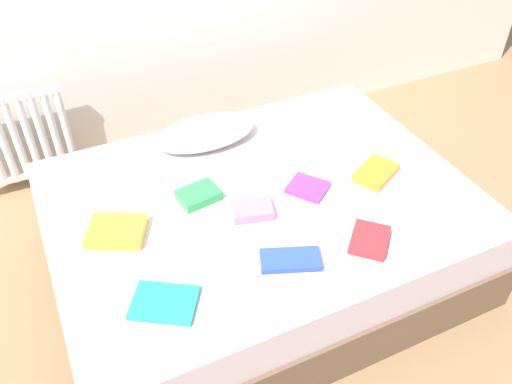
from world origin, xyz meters
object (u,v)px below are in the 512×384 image
(radiator, at_px, (16,139))
(textbook_teal, at_px, (164,303))
(bed, at_px, (260,233))
(textbook_purple, at_px, (308,188))
(textbook_yellow, at_px, (116,231))
(textbook_orange, at_px, (376,173))
(textbook_pink, at_px, (252,210))
(textbook_green, at_px, (198,195))
(textbook_red, at_px, (370,240))
(textbook_blue, at_px, (290,260))
(pillow, at_px, (205,132))

(radiator, height_order, textbook_teal, radiator)
(bed, height_order, textbook_purple, textbook_purple)
(textbook_yellow, height_order, textbook_orange, textbook_yellow)
(textbook_orange, bearing_deg, textbook_pink, 151.67)
(bed, xyz_separation_m, textbook_yellow, (-0.68, 0.02, 0.28))
(radiator, xyz_separation_m, textbook_pink, (0.92, -1.30, 0.15))
(bed, xyz_separation_m, textbook_orange, (0.58, -0.11, 0.27))
(radiator, xyz_separation_m, textbook_green, (0.74, -1.10, 0.15))
(bed, distance_m, radiator, 1.57)
(bed, height_order, textbook_orange, textbook_orange)
(bed, distance_m, textbook_teal, 0.79)
(textbook_red, bearing_deg, textbook_blue, 126.30)
(textbook_red, relative_size, textbook_blue, 0.74)
(textbook_blue, xyz_separation_m, textbook_orange, (0.65, 0.32, 0.01))
(textbook_yellow, height_order, textbook_teal, textbook_yellow)
(textbook_blue, height_order, textbook_teal, textbook_blue)
(textbook_pink, xyz_separation_m, textbook_green, (-0.18, 0.20, 0.00))
(pillow, bearing_deg, textbook_green, -115.08)
(textbook_blue, relative_size, textbook_pink, 1.35)
(textbook_yellow, distance_m, textbook_green, 0.41)
(bed, bearing_deg, textbook_blue, -99.40)
(bed, bearing_deg, textbook_teal, -145.17)
(textbook_orange, bearing_deg, textbook_green, 138.70)
(textbook_purple, xyz_separation_m, textbook_teal, (-0.83, -0.36, -0.00))
(radiator, relative_size, textbook_teal, 2.49)
(textbook_teal, bearing_deg, pillow, 92.67)
(pillow, distance_m, textbook_yellow, 0.78)
(textbook_purple, height_order, textbook_teal, textbook_purple)
(textbook_red, distance_m, textbook_orange, 0.47)
(textbook_pink, height_order, textbook_green, textbook_green)
(textbook_yellow, distance_m, textbook_blue, 0.76)
(bed, relative_size, textbook_orange, 9.03)
(bed, distance_m, textbook_green, 0.40)
(textbook_red, bearing_deg, pillow, 63.80)
(textbook_green, distance_m, textbook_teal, 0.62)
(textbook_purple, distance_m, textbook_red, 0.43)
(bed, xyz_separation_m, textbook_red, (0.28, -0.48, 0.27))
(textbook_blue, bearing_deg, textbook_yellow, 164.20)
(textbook_pink, bearing_deg, textbook_teal, -133.33)
(bed, distance_m, textbook_yellow, 0.74)
(radiator, relative_size, textbook_pink, 3.31)
(radiator, bearing_deg, textbook_red, -52.46)
(pillow, distance_m, textbook_orange, 0.91)
(radiator, height_order, textbook_purple, radiator)
(textbook_yellow, height_order, textbook_blue, textbook_yellow)
(textbook_teal, bearing_deg, textbook_blue, 30.64)
(textbook_blue, height_order, textbook_orange, textbook_orange)
(bed, xyz_separation_m, pillow, (-0.08, 0.52, 0.31))
(textbook_green, bearing_deg, radiator, 115.49)
(textbook_yellow, bearing_deg, textbook_orange, 20.55)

